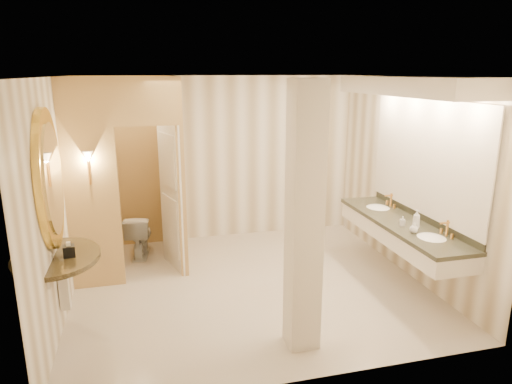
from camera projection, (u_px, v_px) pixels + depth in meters
floor at (250, 285)px, 6.07m from camera, size 4.50×4.50×0.00m
ceiling at (249, 77)px, 5.38m from camera, size 4.50×4.50×0.00m
wall_back at (222, 159)px, 7.60m from camera, size 4.50×0.02×2.70m
wall_front at (304, 243)px, 3.85m from camera, size 4.50×0.02×2.70m
wall_left at (57, 199)px, 5.19m from camera, size 0.02×4.00×2.70m
wall_right at (408, 177)px, 6.26m from camera, size 0.02×4.00×2.70m
toilet_closet at (155, 173)px, 6.36m from camera, size 1.50×1.55×2.70m
wall_sconce at (88, 158)px, 5.57m from camera, size 0.14×0.14×0.42m
vanity at (409, 164)px, 5.75m from camera, size 0.75×2.54×2.09m
console_shelf at (53, 212)px, 4.70m from camera, size 1.11×1.11×2.01m
pillar at (304, 221)px, 4.44m from camera, size 0.31×0.31×2.70m
tissue_box at (69, 251)px, 4.78m from camera, size 0.13×0.13×0.12m
toilet at (139, 235)px, 6.98m from camera, size 0.46×0.70×0.67m
soap_bottle_a at (403, 221)px, 5.74m from camera, size 0.07×0.07×0.12m
soap_bottle_b at (414, 228)px, 5.49m from camera, size 0.12×0.12×0.13m
soap_bottle_c at (416, 219)px, 5.64m from camera, size 0.10×0.10×0.23m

